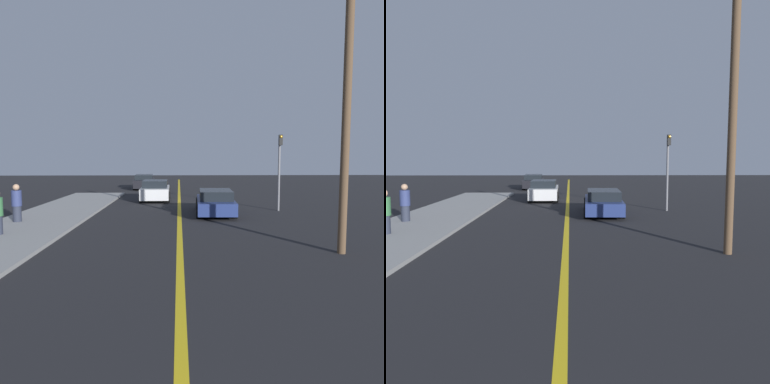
{
  "view_description": "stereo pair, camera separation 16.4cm",
  "coord_description": "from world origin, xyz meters",
  "views": [
    {
      "loc": [
        -0.03,
        -0.31,
        2.83
      ],
      "look_at": [
        0.4,
        11.56,
        1.74
      ],
      "focal_mm": 35.0,
      "sensor_mm": 36.0,
      "label": 1
    },
    {
      "loc": [
        0.14,
        -0.31,
        2.83
      ],
      "look_at": [
        0.4,
        11.56,
        1.74
      ],
      "focal_mm": 35.0,
      "sensor_mm": 36.0,
      "label": 2
    }
  ],
  "objects": [
    {
      "name": "sidewalk_left",
      "position": [
        -6.1,
        14.38,
        0.06
      ],
      "size": [
        3.76,
        28.76,
        0.12
      ],
      "color": "gray",
      "rests_on": "ground_plane"
    },
    {
      "name": "traffic_light",
      "position": [
        5.3,
        19.32,
        2.47
      ],
      "size": [
        0.18,
        0.4,
        4.03
      ],
      "color": "slate",
      "rests_on": "ground_plane"
    },
    {
      "name": "utility_pole",
      "position": [
        4.8,
        10.42,
        3.83
      ],
      "size": [
        0.24,
        0.24,
        7.66
      ],
      "color": "brown",
      "rests_on": "ground_plane"
    },
    {
      "name": "car_ahead_center",
      "position": [
        -1.57,
        24.44,
        0.66
      ],
      "size": [
        1.96,
        4.11,
        1.35
      ],
      "rotation": [
        0.0,
        0.0,
        0.01
      ],
      "color": "silver",
      "rests_on": "ground_plane"
    },
    {
      "name": "car_far_distant",
      "position": [
        -3.17,
        33.89,
        0.64
      ],
      "size": [
        2.0,
        4.75,
        1.3
      ],
      "rotation": [
        0.0,
        0.0,
        0.04
      ],
      "color": "black",
      "rests_on": "ground_plane"
    },
    {
      "name": "pedestrian_mid_group",
      "position": [
        -6.9,
        15.68,
        0.91
      ],
      "size": [
        0.41,
        0.41,
        1.6
      ],
      "color": "#282D3D",
      "rests_on": "sidewalk_left"
    },
    {
      "name": "car_near_right_lane",
      "position": [
        1.81,
        18.31,
        0.61
      ],
      "size": [
        2.07,
        4.65,
        1.23
      ],
      "rotation": [
        0.0,
        0.0,
        -0.04
      ],
      "color": "navy",
      "rests_on": "ground_plane"
    },
    {
      "name": "road_center_line",
      "position": [
        0.0,
        18.0,
        0.0
      ],
      "size": [
        0.2,
        60.0,
        0.01
      ],
      "color": "gold",
      "rests_on": "ground_plane"
    }
  ]
}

